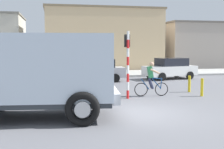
{
  "coord_description": "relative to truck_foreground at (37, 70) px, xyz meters",
  "views": [
    {
      "loc": [
        -3.03,
        -10.78,
        2.49
      ],
      "look_at": [
        -0.36,
        2.5,
        1.2
      ],
      "focal_mm": 47.52,
      "sensor_mm": 36.0,
      "label": 1
    }
  ],
  "objects": [
    {
      "name": "ground_plane",
      "position": [
        3.58,
        0.29,
        -1.67
      ],
      "size": [
        120.0,
        120.0,
        0.0
      ],
      "primitive_type": "plane",
      "color": "slate"
    },
    {
      "name": "sidewalk_far",
      "position": [
        3.58,
        15.12,
        -1.59
      ],
      "size": [
        80.0,
        5.0,
        0.16
      ],
      "primitive_type": "cube",
      "color": "#ADADA8",
      "rests_on": "ground"
    },
    {
      "name": "truck_foreground",
      "position": [
        0.0,
        0.0,
        0.0
      ],
      "size": [
        5.65,
        3.25,
        2.9
      ],
      "color": "silver",
      "rests_on": "ground"
    },
    {
      "name": "cyclist",
      "position": [
        5.37,
        3.54,
        -0.8
      ],
      "size": [
        1.73,
        0.51,
        1.72
      ],
      "color": "black",
      "rests_on": "ground"
    },
    {
      "name": "traffic_light_pole",
      "position": [
        4.04,
        3.15,
        0.4
      ],
      "size": [
        0.24,
        0.43,
        3.2
      ],
      "color": "red",
      "rests_on": "ground"
    },
    {
      "name": "car_white_mid",
      "position": [
        3.62,
        10.3,
        -0.85
      ],
      "size": [
        4.06,
        1.99,
        1.6
      ],
      "color": "#B7B7BC",
      "rests_on": "ground"
    },
    {
      "name": "car_far_side",
      "position": [
        9.36,
        10.74,
        -0.85
      ],
      "size": [
        4.27,
        2.51,
        1.6
      ],
      "color": "white",
      "rests_on": "ground"
    },
    {
      "name": "pedestrian_near_kerb",
      "position": [
        1.23,
        9.42,
        -0.82
      ],
      "size": [
        0.34,
        0.22,
        1.62
      ],
      "color": "#2D334C",
      "rests_on": "ground"
    },
    {
      "name": "bollard_near",
      "position": [
        7.85,
        3.0,
        -1.22
      ],
      "size": [
        0.14,
        0.14,
        0.9
      ],
      "primitive_type": "cylinder",
      "color": "gold",
      "rests_on": "ground"
    },
    {
      "name": "bollard_far",
      "position": [
        7.85,
        4.4,
        -1.22
      ],
      "size": [
        0.14,
        0.14,
        0.9
      ],
      "primitive_type": "cylinder",
      "color": "gold",
      "rests_on": "ground"
    },
    {
      "name": "building_mid_block",
      "position": [
        5.84,
        20.9,
        1.55
      ],
      "size": [
        12.13,
        5.91,
        6.42
      ],
      "color": "#D1B284",
      "rests_on": "ground"
    },
    {
      "name": "building_corner_right",
      "position": [
        18.96,
        22.97,
        0.96
      ],
      "size": [
        11.46,
        7.7,
        5.25
      ],
      "color": "#9E9389",
      "rests_on": "ground"
    }
  ]
}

